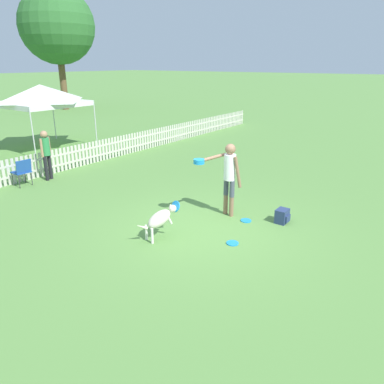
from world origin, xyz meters
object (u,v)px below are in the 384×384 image
(leaping_dog, at_px, (160,218))
(folding_chair_blue_left, at_px, (22,170))
(frisbee_near_handler, at_px, (232,243))
(handler_person, at_px, (227,171))
(canopy_tent_main, at_px, (41,95))
(backpack_on_grass, at_px, (282,216))
(tree_left_grove, at_px, (57,26))
(frisbee_near_dog, at_px, (246,221))
(spectator_standing, at_px, (46,151))

(leaping_dog, distance_m, folding_chair_blue_left, 5.65)
(frisbee_near_handler, bearing_deg, handler_person, 35.96)
(leaping_dog, bearing_deg, canopy_tent_main, 173.47)
(handler_person, xyz_separation_m, backpack_on_grass, (0.38, -1.29, -0.96))
(handler_person, height_order, leaping_dog, handler_person)
(backpack_on_grass, bearing_deg, handler_person, 106.22)
(leaping_dog, height_order, tree_left_grove, tree_left_grove)
(leaping_dog, xyz_separation_m, folding_chair_blue_left, (0.27, 5.64, 0.05))
(leaping_dog, bearing_deg, folding_chair_blue_left, -167.86)
(handler_person, xyz_separation_m, canopy_tent_main, (1.90, 10.17, 1.11))
(frisbee_near_dog, xyz_separation_m, backpack_on_grass, (0.41, -0.72, 0.15))
(frisbee_near_dog, bearing_deg, tree_left_grove, 63.02)
(canopy_tent_main, bearing_deg, frisbee_near_handler, -105.82)
(folding_chair_blue_left, relative_size, canopy_tent_main, 0.27)
(folding_chair_blue_left, bearing_deg, leaping_dog, 90.18)
(backpack_on_grass, relative_size, spectator_standing, 0.21)
(leaping_dog, bearing_deg, frisbee_near_handler, 40.13)
(folding_chair_blue_left, height_order, spectator_standing, spectator_standing)
(leaping_dog, xyz_separation_m, canopy_tent_main, (3.79, 9.68, 1.79))
(backpack_on_grass, distance_m, canopy_tent_main, 11.75)
(leaping_dog, height_order, folding_chair_blue_left, folding_chair_blue_left)
(folding_chair_blue_left, relative_size, tree_left_grove, 0.09)
(frisbee_near_dog, xyz_separation_m, folding_chair_blue_left, (-1.59, 6.70, 0.48))
(handler_person, xyz_separation_m, spectator_standing, (-0.79, 6.09, -0.19))
(frisbee_near_handler, xyz_separation_m, tree_left_grove, (12.39, 22.32, 6.03))
(handler_person, relative_size, tree_left_grove, 0.20)
(frisbee_near_dog, height_order, spectator_standing, spectator_standing)
(backpack_on_grass, relative_size, folding_chair_blue_left, 0.40)
(spectator_standing, bearing_deg, folding_chair_blue_left, -18.11)
(handler_person, distance_m, tree_left_grove, 24.64)
(leaping_dog, xyz_separation_m, frisbee_near_dog, (1.85, -1.06, -0.43))
(leaping_dog, height_order, frisbee_near_dog, leaping_dog)
(backpack_on_grass, relative_size, canopy_tent_main, 0.11)
(spectator_standing, relative_size, tree_left_grove, 0.18)
(frisbee_near_handler, xyz_separation_m, frisbee_near_dog, (1.20, 0.33, 0.00))
(frisbee_near_handler, distance_m, tree_left_grove, 26.23)
(canopy_tent_main, bearing_deg, frisbee_near_dog, -100.22)
(handler_person, height_order, folding_chair_blue_left, handler_person)
(frisbee_near_dog, relative_size, folding_chair_blue_left, 0.30)
(leaping_dog, bearing_deg, spectator_standing, -176.31)
(handler_person, distance_m, canopy_tent_main, 10.41)
(canopy_tent_main, xyz_separation_m, spectator_standing, (-2.69, -4.08, -1.30))
(frisbee_near_dog, distance_m, folding_chair_blue_left, 6.90)
(frisbee_near_handler, bearing_deg, leaping_dog, 115.27)
(backpack_on_grass, bearing_deg, frisbee_near_handler, 166.25)
(handler_person, xyz_separation_m, frisbee_near_handler, (-1.24, -0.90, -1.12))
(frisbee_near_dog, relative_size, backpack_on_grass, 0.76)
(frisbee_near_handler, distance_m, folding_chair_blue_left, 7.05)
(canopy_tent_main, relative_size, tree_left_grove, 0.34)
(backpack_on_grass, bearing_deg, frisbee_near_dog, 119.88)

